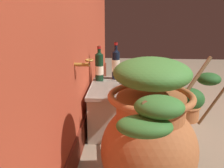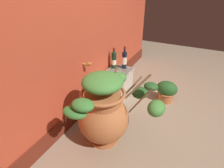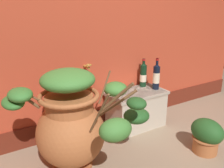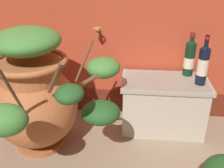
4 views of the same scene
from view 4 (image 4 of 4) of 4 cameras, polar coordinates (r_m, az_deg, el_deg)
name	(u,v)px [view 4 (image 4 of 4)]	position (r m, az deg, el deg)	size (l,w,h in m)	color
terracotta_urn	(35,95)	(1.72, -16.58, -2.26)	(1.04, 0.89, 0.83)	#B26638
stone_ledge	(163,103)	(1.96, 11.25, -4.12)	(0.62, 0.35, 0.40)	beige
wine_bottle_left	(203,64)	(1.83, 19.50, 4.20)	(0.07, 0.07, 0.34)	black
wine_bottle_middle	(190,57)	(1.96, 16.80, 5.69)	(0.08, 0.08, 0.32)	black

